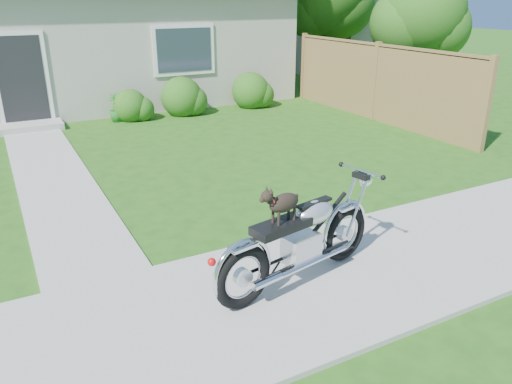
{
  "coord_description": "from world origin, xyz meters",
  "views": [
    {
      "loc": [
        -2.21,
        -3.89,
        2.95
      ],
      "look_at": [
        0.4,
        1.0,
        0.75
      ],
      "focal_mm": 35.0,
      "sensor_mm": 36.0,
      "label": 1
    }
  ],
  "objects_px": {
    "tree_near": "(426,17)",
    "potted_plant_right": "(117,108)",
    "fence": "(376,82)",
    "motorcycle_with_dog": "(301,238)",
    "house": "(64,24)"
  },
  "relations": [
    {
      "from": "potted_plant_right",
      "to": "motorcycle_with_dog",
      "type": "xyz_separation_m",
      "value": [
        -0.06,
        -8.5,
        0.21
      ]
    },
    {
      "from": "house",
      "to": "tree_near",
      "type": "distance_m",
      "value": 10.28
    },
    {
      "from": "fence",
      "to": "motorcycle_with_dog",
      "type": "relative_size",
      "value": 3.01
    },
    {
      "from": "fence",
      "to": "tree_near",
      "type": "relative_size",
      "value": 1.79
    },
    {
      "from": "potted_plant_right",
      "to": "motorcycle_with_dog",
      "type": "relative_size",
      "value": 0.31
    },
    {
      "from": "potted_plant_right",
      "to": "motorcycle_with_dog",
      "type": "distance_m",
      "value": 8.5
    },
    {
      "from": "house",
      "to": "motorcycle_with_dog",
      "type": "bearing_deg",
      "value": -87.89
    },
    {
      "from": "fence",
      "to": "motorcycle_with_dog",
      "type": "distance_m",
      "value": 8.18
    },
    {
      "from": "fence",
      "to": "motorcycle_with_dog",
      "type": "xyz_separation_m",
      "value": [
        -5.86,
        -5.7,
        -0.39
      ]
    },
    {
      "from": "fence",
      "to": "potted_plant_right",
      "type": "bearing_deg",
      "value": 154.22
    },
    {
      "from": "fence",
      "to": "motorcycle_with_dog",
      "type": "bearing_deg",
      "value": -135.82
    },
    {
      "from": "tree_near",
      "to": "potted_plant_right",
      "type": "xyz_separation_m",
      "value": [
        -8.4,
        1.69,
        -2.02
      ]
    },
    {
      "from": "fence",
      "to": "potted_plant_right",
      "type": "relative_size",
      "value": 9.61
    },
    {
      "from": "fence",
      "to": "tree_near",
      "type": "height_order",
      "value": "tree_near"
    },
    {
      "from": "fence",
      "to": "tree_near",
      "type": "bearing_deg",
      "value": 23.09
    }
  ]
}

